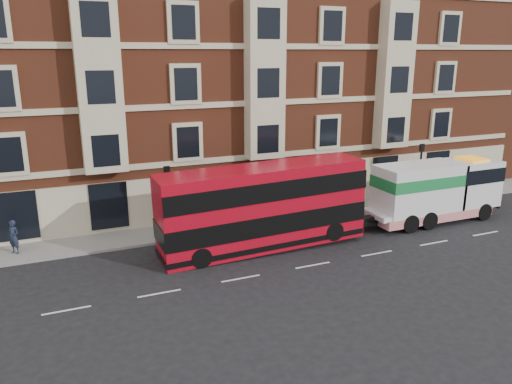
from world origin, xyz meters
TOP-DOWN VIEW (x-y plane):
  - ground at (0.00, 0.00)m, footprint 120.00×120.00m
  - sidewalk at (0.00, 7.50)m, footprint 90.00×3.00m
  - victorian_terrace at (0.50, 15.00)m, footprint 45.00×12.00m
  - lamp_post_west at (-6.00, 6.20)m, footprint 0.35×0.15m
  - lamp_post_east at (12.00, 6.20)m, footprint 0.35×0.15m
  - double_decker_bus at (-1.45, 3.17)m, footprint 11.61×2.67m
  - tow_truck at (10.61, 3.17)m, footprint 9.30×2.75m
  - pedestrian at (-14.19, 7.39)m, footprint 0.80×0.79m

SIDE VIEW (x-z plane):
  - ground at x=0.00m, z-range 0.00..0.00m
  - sidewalk at x=0.00m, z-range 0.00..0.15m
  - pedestrian at x=-14.19m, z-range 0.15..2.01m
  - tow_truck at x=10.61m, z-range 0.12..3.99m
  - double_decker_bus at x=-1.45m, z-range 0.14..4.84m
  - lamp_post_west at x=-6.00m, z-range 0.50..4.85m
  - lamp_post_east at x=12.00m, z-range 0.50..4.85m
  - victorian_terrace at x=0.50m, z-range -0.13..20.27m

